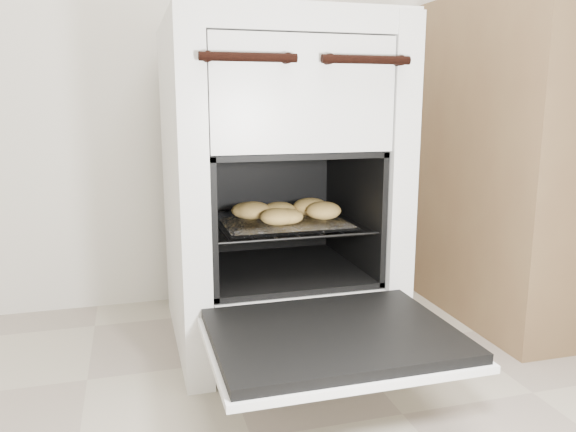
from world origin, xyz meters
name	(u,v)px	position (x,y,z in m)	size (l,w,h in m)	color
stove	(274,190)	(-0.16, 1.19, 0.42)	(0.56, 0.63, 0.87)	silver
oven_door	(333,338)	(-0.16, 0.71, 0.19)	(0.51, 0.40, 0.04)	black
oven_rack	(280,222)	(-0.16, 1.12, 0.35)	(0.41, 0.40, 0.01)	black
foil_sheet	(282,221)	(-0.16, 1.10, 0.35)	(0.32, 0.28, 0.01)	white
baked_rolls	(283,211)	(-0.15, 1.11, 0.38)	(0.32, 0.23, 0.05)	tan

